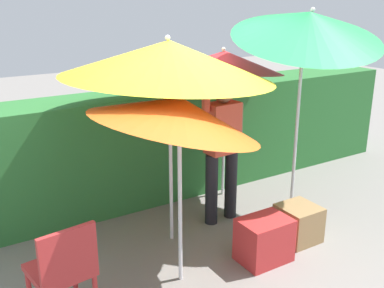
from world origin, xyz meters
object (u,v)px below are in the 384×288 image
object	(u,v)px
umbrella_navy	(308,25)
umbrella_rainbow	(168,60)
cooler_box	(264,240)
umbrella_yellow	(177,112)
umbrella_orange	(224,62)
person_vendor	(222,142)
chair_plastic	(63,269)
crate_cardboard	(298,223)

from	to	relation	value
umbrella_navy	umbrella_rainbow	bearing A→B (deg)	170.16
cooler_box	umbrella_navy	bearing A→B (deg)	31.04
umbrella_rainbow	umbrella_yellow	bearing A→B (deg)	-113.47
umbrella_orange	person_vendor	world-z (taller)	umbrella_orange
umbrella_navy	chair_plastic	size ratio (longest dim) A/B	2.92
crate_cardboard	umbrella_yellow	bearing A→B (deg)	176.90
umbrella_orange	umbrella_navy	distance (m)	1.10
umbrella_yellow	crate_cardboard	world-z (taller)	umbrella_yellow
cooler_box	crate_cardboard	xyz separation A→B (m)	(0.56, 0.11, -0.03)
umbrella_navy	crate_cardboard	bearing A→B (deg)	-130.37
umbrella_rainbow	crate_cardboard	bearing A→B (deg)	-33.07
umbrella_yellow	person_vendor	size ratio (longest dim) A/B	0.99
umbrella_orange	chair_plastic	bearing A→B (deg)	-150.43
umbrella_orange	person_vendor	bearing A→B (deg)	-126.11
person_vendor	umbrella_yellow	bearing A→B (deg)	-143.42
umbrella_yellow	cooler_box	size ratio (longest dim) A/B	3.79
umbrella_orange	umbrella_yellow	bearing A→B (deg)	-137.04
person_vendor	cooler_box	distance (m)	1.17
crate_cardboard	umbrella_orange	bearing A→B (deg)	90.26
umbrella_yellow	cooler_box	bearing A→B (deg)	-12.33
umbrella_yellow	umbrella_navy	distance (m)	1.94
person_vendor	umbrella_rainbow	bearing A→B (deg)	-174.08
crate_cardboard	person_vendor	bearing A→B (deg)	118.04
chair_plastic	cooler_box	xyz separation A→B (m)	(1.90, -0.09, -0.29)
umbrella_yellow	crate_cardboard	size ratio (longest dim) A/B	4.73
cooler_box	crate_cardboard	world-z (taller)	cooler_box
umbrella_rainbow	person_vendor	size ratio (longest dim) A/B	1.13
umbrella_rainbow	crate_cardboard	size ratio (longest dim) A/B	5.43
umbrella_navy	chair_plastic	distance (m)	3.34
umbrella_orange	umbrella_navy	xyz separation A→B (m)	(0.40, -0.91, 0.45)
umbrella_navy	crate_cardboard	size ratio (longest dim) A/B	6.60
cooler_box	umbrella_yellow	bearing A→B (deg)	167.67
person_vendor	chair_plastic	xyz separation A→B (m)	(-2.03, -0.82, -0.42)
cooler_box	crate_cardboard	bearing A→B (deg)	11.00
person_vendor	chair_plastic	distance (m)	2.23
person_vendor	umbrella_navy	bearing A→B (deg)	-22.15
umbrella_yellow	person_vendor	bearing A→B (deg)	36.58
umbrella_rainbow	person_vendor	world-z (taller)	umbrella_rainbow
umbrella_yellow	chair_plastic	world-z (taller)	umbrella_yellow
umbrella_yellow	cooler_box	xyz separation A→B (m)	(0.85, -0.18, -1.34)
umbrella_orange	umbrella_yellow	size ratio (longest dim) A/B	1.05
umbrella_orange	chair_plastic	size ratio (longest dim) A/B	2.20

